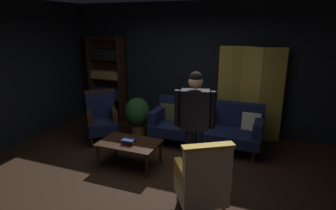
{
  "coord_description": "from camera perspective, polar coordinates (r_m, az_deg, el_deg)",
  "views": [
    {
      "loc": [
        1.78,
        -3.71,
        2.35
      ],
      "look_at": [
        0.0,
        0.8,
        0.95
      ],
      "focal_mm": 30.58,
      "sensor_mm": 36.0,
      "label": 1
    }
  ],
  "objects": [
    {
      "name": "ground_plane",
      "position": [
        4.74,
        -3.66,
        -13.66
      ],
      "size": [
        10.0,
        10.0,
        0.0
      ],
      "primitive_type": "plane",
      "color": "black"
    },
    {
      "name": "back_wall",
      "position": [
        6.48,
        5.42,
        7.61
      ],
      "size": [
        7.2,
        0.1,
        2.8
      ],
      "primitive_type": "cube",
      "color": "black",
      "rests_on": "ground_plane"
    },
    {
      "name": "side_wall_left",
      "position": [
        6.51,
        -26.27,
        6.06
      ],
      "size": [
        0.1,
        3.6,
        2.8
      ],
      "primitive_type": "cube",
      "color": "black",
      "rests_on": "ground_plane"
    },
    {
      "name": "folding_screen",
      "position": [
        6.06,
        15.98,
        2.46
      ],
      "size": [
        1.31,
        0.23,
        1.9
      ],
      "color": "#B29338",
      "rests_on": "ground_plane"
    },
    {
      "name": "bookshelf",
      "position": [
        7.2,
        -11.97,
        5.55
      ],
      "size": [
        0.9,
        0.32,
        2.05
      ],
      "color": "black",
      "rests_on": "ground_plane"
    },
    {
      "name": "velvet_couch",
      "position": [
        5.64,
        7.68,
        -3.71
      ],
      "size": [
        2.12,
        0.78,
        0.88
      ],
      "color": "black",
      "rests_on": "ground_plane"
    },
    {
      "name": "coffee_table",
      "position": [
        4.9,
        -7.71,
        -7.85
      ],
      "size": [
        1.0,
        0.64,
        0.42
      ],
      "color": "black",
      "rests_on": "ground_plane"
    },
    {
      "name": "armchair_gilt_accent",
      "position": [
        3.63,
        6.85,
        -14.82
      ],
      "size": [
        0.8,
        0.8,
        1.04
      ],
      "color": "gold",
      "rests_on": "ground_plane"
    },
    {
      "name": "armchair_wing_left",
      "position": [
        5.93,
        -13.08,
        -2.61
      ],
      "size": [
        0.81,
        0.81,
        1.04
      ],
      "color": "black",
      "rests_on": "ground_plane"
    },
    {
      "name": "standing_figure",
      "position": [
        4.15,
        5.32,
        -2.6
      ],
      "size": [
        0.58,
        0.29,
        1.7
      ],
      "color": "black",
      "rests_on": "ground_plane"
    },
    {
      "name": "potted_plant",
      "position": [
        6.09,
        -6.08,
        -1.82
      ],
      "size": [
        0.55,
        0.55,
        0.84
      ],
      "color": "brown",
      "rests_on": "ground_plane"
    },
    {
      "name": "book_red_leather",
      "position": [
        4.82,
        -7.87,
        -7.39
      ],
      "size": [
        0.23,
        0.17,
        0.04
      ],
      "primitive_type": "cube",
      "rotation": [
        0.0,
        0.0,
        0.13
      ],
      "color": "maroon",
      "rests_on": "coffee_table"
    },
    {
      "name": "book_navy_cloth",
      "position": [
        4.81,
        -7.89,
        -6.98
      ],
      "size": [
        0.21,
        0.17,
        0.04
      ],
      "primitive_type": "cube",
      "rotation": [
        0.0,
        0.0,
        0.03
      ],
      "color": "navy",
      "rests_on": "book_red_leather"
    }
  ]
}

